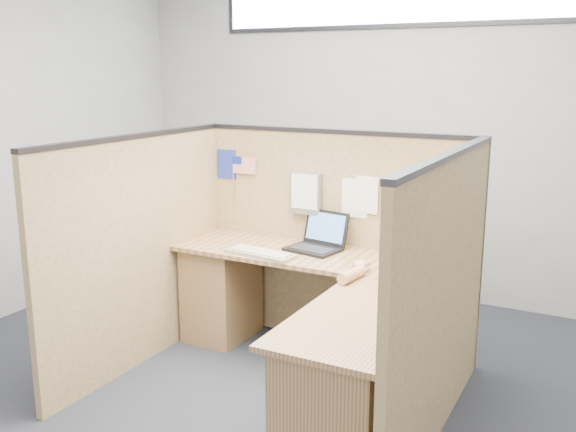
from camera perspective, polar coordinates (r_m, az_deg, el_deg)
The scene contains 14 objects.
floor at distance 3.99m, azimuth -2.09°, elevation -15.94°, with size 5.00×5.00×0.00m, color black.
wall_back at distance 5.59m, azimuth 9.52°, elevation 7.29°, with size 5.00×5.00×0.00m, color #9A9C9F.
clerestory_window at distance 5.57m, azimuth 9.88°, elevation 18.08°, with size 3.30×0.04×0.38m.
cubicle_partitions at distance 4.04m, azimuth 0.86°, elevation -3.75°, with size 2.06×1.83×1.53m.
l_desk at distance 3.97m, azimuth 2.29°, elevation -9.81°, with size 1.95×1.75×0.73m.
laptop at distance 4.39m, azimuth 2.61°, elevation -2.13°, with size 0.38×0.38×0.25m.
keyboard at distance 4.23m, azimuth -2.49°, elevation -3.33°, with size 0.49×0.22×0.03m.
mouse at distance 3.93m, azimuth 6.55°, elevation -4.59°, with size 0.10×0.06×0.04m, color #BDBCC1.
hand_forearm at distance 3.81m, azimuth 5.98°, elevation -4.92°, with size 0.10×0.36×0.07m.
blue_poster at distance 4.84m, azimuth -5.48°, elevation 4.61°, with size 0.16×0.00×0.22m, color navy.
american_flag at distance 4.75m, azimuth -4.15°, elevation 4.41°, with size 0.20×0.01×0.34m.
file_holder at distance 4.51m, azimuth 1.59°, elevation 2.02°, with size 0.23×0.05×0.29m.
paper_left at distance 4.36m, azimuth 6.83°, elevation 1.89°, with size 0.20×0.00×0.25m, color white.
paper_right at distance 4.38m, azimuth 6.10°, elevation 1.57°, with size 0.21×0.00×0.27m, color white.
Camera 1 is at (1.77, -3.02, 1.92)m, focal length 40.00 mm.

